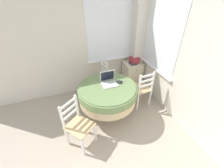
{
  "coord_description": "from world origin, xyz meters",
  "views": [
    {
      "loc": [
        0.02,
        -0.26,
        2.44
      ],
      "look_at": [
        0.91,
        2.11,
        0.67
      ],
      "focal_mm": 24.0,
      "sensor_mm": 36.0,
      "label": 1
    }
  ],
  "objects_px": {
    "laptop": "(109,81)",
    "storage_box": "(134,60)",
    "cell_phone": "(121,82)",
    "dining_chair_camera_near": "(78,125)",
    "round_dining_table": "(108,93)",
    "dining_chair_near_right_window": "(141,89)",
    "corner_cabinet": "(132,74)",
    "book_on_cabinet": "(133,63)",
    "computer_mouse": "(120,82)",
    "dining_chair_near_back_window": "(100,78)"
  },
  "relations": [
    {
      "from": "cell_phone",
      "to": "corner_cabinet",
      "type": "relative_size",
      "value": 0.19
    },
    {
      "from": "computer_mouse",
      "to": "corner_cabinet",
      "type": "height_order",
      "value": "computer_mouse"
    },
    {
      "from": "laptop",
      "to": "dining_chair_near_right_window",
      "type": "height_order",
      "value": "laptop"
    },
    {
      "from": "laptop",
      "to": "dining_chair_near_back_window",
      "type": "relative_size",
      "value": 0.33
    },
    {
      "from": "dining_chair_near_right_window",
      "to": "computer_mouse",
      "type": "bearing_deg",
      "value": -176.69
    },
    {
      "from": "corner_cabinet",
      "to": "storage_box",
      "type": "bearing_deg",
      "value": -22.51
    },
    {
      "from": "dining_chair_near_right_window",
      "to": "corner_cabinet",
      "type": "distance_m",
      "value": 0.84
    },
    {
      "from": "dining_chair_near_back_window",
      "to": "corner_cabinet",
      "type": "distance_m",
      "value": 0.94
    },
    {
      "from": "storage_box",
      "to": "dining_chair_near_back_window",
      "type": "bearing_deg",
      "value": -178.19
    },
    {
      "from": "computer_mouse",
      "to": "dining_chair_near_back_window",
      "type": "height_order",
      "value": "dining_chair_near_back_window"
    },
    {
      "from": "cell_phone",
      "to": "dining_chair_camera_near",
      "type": "distance_m",
      "value": 1.17
    },
    {
      "from": "dining_chair_near_back_window",
      "to": "corner_cabinet",
      "type": "height_order",
      "value": "dining_chair_near_back_window"
    },
    {
      "from": "computer_mouse",
      "to": "book_on_cabinet",
      "type": "height_order",
      "value": "computer_mouse"
    },
    {
      "from": "cell_phone",
      "to": "dining_chair_camera_near",
      "type": "height_order",
      "value": "dining_chair_camera_near"
    },
    {
      "from": "dining_chair_near_back_window",
      "to": "round_dining_table",
      "type": "bearing_deg",
      "value": -95.39
    },
    {
      "from": "dining_chair_near_back_window",
      "to": "dining_chair_near_right_window",
      "type": "bearing_deg",
      "value": -45.85
    },
    {
      "from": "round_dining_table",
      "to": "book_on_cabinet",
      "type": "height_order",
      "value": "round_dining_table"
    },
    {
      "from": "cell_phone",
      "to": "dining_chair_near_back_window",
      "type": "xyz_separation_m",
      "value": [
        -0.23,
        0.78,
        -0.31
      ]
    },
    {
      "from": "laptop",
      "to": "corner_cabinet",
      "type": "bearing_deg",
      "value": 39.41
    },
    {
      "from": "round_dining_table",
      "to": "computer_mouse",
      "type": "relative_size",
      "value": 11.32
    },
    {
      "from": "laptop",
      "to": "storage_box",
      "type": "height_order",
      "value": "laptop"
    },
    {
      "from": "dining_chair_near_right_window",
      "to": "storage_box",
      "type": "bearing_deg",
      "value": 75.42
    },
    {
      "from": "cell_phone",
      "to": "laptop",
      "type": "bearing_deg",
      "value": 171.82
    },
    {
      "from": "cell_phone",
      "to": "dining_chair_near_right_window",
      "type": "bearing_deg",
      "value": 1.62
    },
    {
      "from": "laptop",
      "to": "cell_phone",
      "type": "relative_size",
      "value": 2.32
    },
    {
      "from": "round_dining_table",
      "to": "dining_chair_camera_near",
      "type": "distance_m",
      "value": 0.85
    },
    {
      "from": "laptop",
      "to": "computer_mouse",
      "type": "xyz_separation_m",
      "value": [
        0.21,
        -0.05,
        -0.03
      ]
    },
    {
      "from": "storage_box",
      "to": "computer_mouse",
      "type": "bearing_deg",
      "value": -132.48
    },
    {
      "from": "cell_phone",
      "to": "dining_chair_near_back_window",
      "type": "relative_size",
      "value": 0.14
    },
    {
      "from": "cell_phone",
      "to": "storage_box",
      "type": "distance_m",
      "value": 1.09
    },
    {
      "from": "dining_chair_camera_near",
      "to": "storage_box",
      "type": "relative_size",
      "value": 4.26
    },
    {
      "from": "computer_mouse",
      "to": "cell_phone",
      "type": "distance_m",
      "value": 0.05
    },
    {
      "from": "round_dining_table",
      "to": "cell_phone",
      "type": "bearing_deg",
      "value": 9.26
    },
    {
      "from": "dining_chair_camera_near",
      "to": "book_on_cabinet",
      "type": "relative_size",
      "value": 4.53
    },
    {
      "from": "round_dining_table",
      "to": "dining_chair_camera_near",
      "type": "height_order",
      "value": "dining_chair_camera_near"
    },
    {
      "from": "round_dining_table",
      "to": "corner_cabinet",
      "type": "distance_m",
      "value": 1.36
    },
    {
      "from": "dining_chair_near_back_window",
      "to": "storage_box",
      "type": "xyz_separation_m",
      "value": [
        0.95,
        0.03,
        0.31
      ]
    },
    {
      "from": "dining_chair_near_right_window",
      "to": "book_on_cabinet",
      "type": "relative_size",
      "value": 4.53
    },
    {
      "from": "computer_mouse",
      "to": "dining_chair_near_right_window",
      "type": "height_order",
      "value": "dining_chair_near_right_window"
    },
    {
      "from": "laptop",
      "to": "dining_chair_near_back_window",
      "type": "bearing_deg",
      "value": 88.44
    },
    {
      "from": "dining_chair_camera_near",
      "to": "round_dining_table",
      "type": "bearing_deg",
      "value": 33.29
    },
    {
      "from": "laptop",
      "to": "cell_phone",
      "type": "bearing_deg",
      "value": -8.18
    },
    {
      "from": "corner_cabinet",
      "to": "storage_box",
      "type": "height_order",
      "value": "storage_box"
    },
    {
      "from": "corner_cabinet",
      "to": "storage_box",
      "type": "xyz_separation_m",
      "value": [
        0.02,
        -0.01,
        0.41
      ]
    },
    {
      "from": "book_on_cabinet",
      "to": "computer_mouse",
      "type": "bearing_deg",
      "value": -131.79
    },
    {
      "from": "laptop",
      "to": "storage_box",
      "type": "distance_m",
      "value": 1.25
    },
    {
      "from": "dining_chair_near_back_window",
      "to": "book_on_cabinet",
      "type": "xyz_separation_m",
      "value": [
        0.89,
        -0.02,
        0.24
      ]
    },
    {
      "from": "round_dining_table",
      "to": "corner_cabinet",
      "type": "bearing_deg",
      "value": 40.72
    },
    {
      "from": "cell_phone",
      "to": "dining_chair_near_right_window",
      "type": "distance_m",
      "value": 0.6
    },
    {
      "from": "round_dining_table",
      "to": "computer_mouse",
      "type": "bearing_deg",
      "value": 7.02
    }
  ]
}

